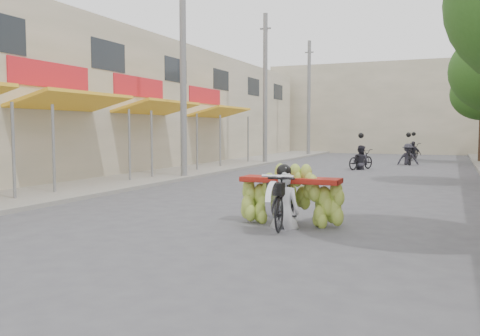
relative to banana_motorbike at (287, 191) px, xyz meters
name	(u,v)px	position (x,y,z in m)	size (l,w,h in m)	color
ground	(93,285)	(-1.03, -4.43, -0.68)	(120.00, 120.00, 0.00)	#4E4E53
sidewalk_left	(185,170)	(-8.03, 10.57, -0.62)	(4.00, 60.00, 0.12)	gray
shophouse_row_left	(78,105)	(-13.01, 9.55, 2.32)	(9.77, 40.00, 6.00)	#BDB295
far_building	(400,109)	(-1.03, 33.57, 2.82)	(20.00, 6.00, 7.00)	#BDB295
utility_pole_mid	(183,71)	(-6.43, 7.57, 3.34)	(0.60, 0.24, 8.00)	slate
utility_pole_far	(265,89)	(-6.43, 16.57, 3.34)	(0.60, 0.24, 8.00)	slate
utility_pole_back	(309,98)	(-6.43, 25.57, 3.34)	(0.60, 0.24, 8.00)	slate
banana_motorbike	(287,191)	(0.00, 0.00, 0.00)	(2.20, 1.90, 2.03)	black
bg_motorbike_a	(361,154)	(-1.00, 14.62, 0.05)	(1.28, 1.78, 1.95)	black
bg_motorbike_b	(408,149)	(0.79, 18.66, 0.16)	(1.16, 1.77, 1.95)	black
bg_motorbike_c	(413,147)	(0.68, 24.06, 0.09)	(1.05, 1.87, 1.95)	black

